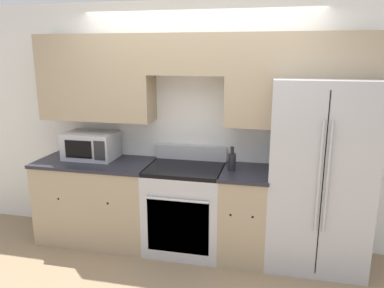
% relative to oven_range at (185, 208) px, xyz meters
% --- Properties ---
extents(ground_plane, '(12.00, 12.00, 0.00)m').
position_rel_oven_range_xyz_m(ground_plane, '(0.08, -0.31, -0.47)').
color(ground_plane, '#937A5B').
extents(wall_back, '(8.00, 0.39, 2.60)m').
position_rel_oven_range_xyz_m(wall_back, '(0.08, 0.27, 1.06)').
color(wall_back, white).
rests_on(wall_back, ground_plane).
extents(lower_cabinets_left, '(1.27, 0.64, 0.92)m').
position_rel_oven_range_xyz_m(lower_cabinets_left, '(-1.02, -0.00, -0.00)').
color(lower_cabinets_left, tan).
rests_on(lower_cabinets_left, ground_plane).
extents(lower_cabinets_right, '(0.48, 0.64, 0.92)m').
position_rel_oven_range_xyz_m(lower_cabinets_right, '(0.62, -0.00, -0.00)').
color(lower_cabinets_right, tan).
rests_on(lower_cabinets_right, ground_plane).
extents(oven_range, '(0.79, 0.65, 1.08)m').
position_rel_oven_range_xyz_m(oven_range, '(0.00, 0.00, 0.00)').
color(oven_range, '#B7B7BC').
rests_on(oven_range, ground_plane).
extents(refrigerator, '(0.94, 0.78, 1.84)m').
position_rel_oven_range_xyz_m(refrigerator, '(1.32, 0.06, 0.46)').
color(refrigerator, '#B7B7BC').
rests_on(refrigerator, ground_plane).
extents(microwave, '(0.56, 0.38, 0.30)m').
position_rel_oven_range_xyz_m(microwave, '(-1.10, 0.09, 0.60)').
color(microwave, '#B7B7BC').
rests_on(microwave, lower_cabinets_left).
extents(bottle, '(0.08, 0.08, 0.24)m').
position_rel_oven_range_xyz_m(bottle, '(0.49, -0.00, 0.55)').
color(bottle, black).
rests_on(bottle, lower_cabinets_right).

